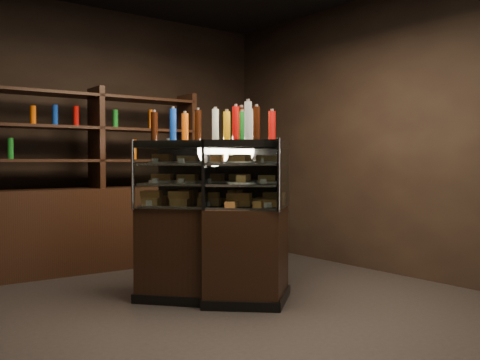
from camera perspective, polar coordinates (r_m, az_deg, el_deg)
name	(u,v)px	position (r m, az deg, el deg)	size (l,w,h in m)	color
ground	(188,312)	(4.36, -5.54, -13.89)	(5.00, 5.00, 0.00)	black
room_shell	(187,65)	(4.26, -5.63, 12.14)	(5.02, 5.02, 3.01)	black
display_case	(230,244)	(4.76, -1.04, -6.81)	(1.66, 1.37, 1.37)	black
food_display	(230,177)	(4.70, -1.02, 0.37)	(1.27, 0.98, 0.43)	#B87042
bottles_top	(230,126)	(4.72, -1.06, 5.83)	(1.09, 0.84, 0.30)	black
potted_conifer	(218,232)	(6.12, -2.33, -5.52)	(0.32, 0.32, 0.68)	black
back_shelving	(97,214)	(6.09, -15.00, -3.54)	(2.35, 0.50, 2.00)	black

